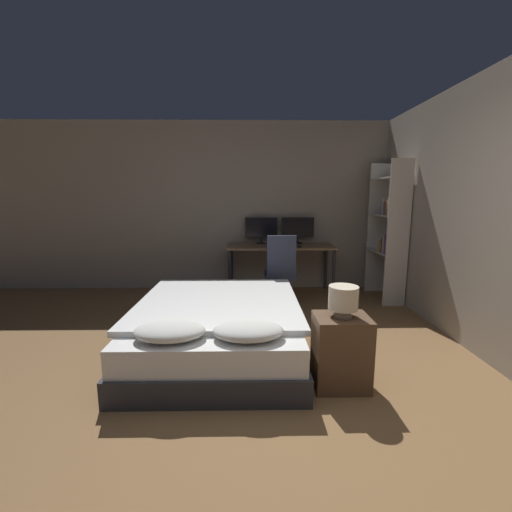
% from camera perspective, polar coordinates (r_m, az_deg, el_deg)
% --- Properties ---
extents(ground_plane, '(20.00, 20.00, 0.00)m').
position_cam_1_polar(ground_plane, '(2.54, 3.17, -27.25)').
color(ground_plane, brown).
extents(wall_back, '(12.00, 0.06, 2.70)m').
position_cam_1_polar(wall_back, '(5.66, 0.65, 8.14)').
color(wall_back, '#9E9384').
rests_on(wall_back, ground_plane).
extents(wall_side_right, '(0.06, 12.00, 2.70)m').
position_cam_1_polar(wall_side_right, '(4.16, 31.54, 5.99)').
color(wall_side_right, '#9E9384').
rests_on(wall_side_right, ground_plane).
extents(bed, '(1.59, 1.98, 0.58)m').
position_cam_1_polar(bed, '(3.48, -6.31, -11.70)').
color(bed, '#2D2D33').
rests_on(bed, ground_plane).
extents(nightstand, '(0.43, 0.35, 0.59)m').
position_cam_1_polar(nightstand, '(2.95, 13.96, -15.20)').
color(nightstand, brown).
rests_on(nightstand, ground_plane).
extents(bedside_lamp, '(0.23, 0.23, 0.25)m').
position_cam_1_polar(bedside_lamp, '(2.79, 14.35, -6.83)').
color(bedside_lamp, gray).
rests_on(bedside_lamp, nightstand).
extents(desk, '(1.66, 0.65, 0.77)m').
position_cam_1_polar(desk, '(5.34, 4.10, 0.86)').
color(desk, '#846042').
rests_on(desk, ground_plane).
extents(monitor_left, '(0.52, 0.16, 0.42)m').
position_cam_1_polar(monitor_left, '(5.51, 0.89, 4.61)').
color(monitor_left, black).
rests_on(monitor_left, desk).
extents(monitor_right, '(0.52, 0.16, 0.42)m').
position_cam_1_polar(monitor_right, '(5.56, 6.95, 4.59)').
color(monitor_right, black).
rests_on(monitor_right, desk).
extents(keyboard, '(0.36, 0.13, 0.02)m').
position_cam_1_polar(keyboard, '(5.11, 4.32, 1.53)').
color(keyboard, black).
rests_on(keyboard, desk).
extents(computer_mouse, '(0.07, 0.05, 0.04)m').
position_cam_1_polar(computer_mouse, '(5.14, 7.31, 1.63)').
color(computer_mouse, black).
rests_on(computer_mouse, desk).
extents(office_chair, '(0.52, 0.52, 1.02)m').
position_cam_1_polar(office_chair, '(4.71, 4.08, -3.96)').
color(office_chair, black).
rests_on(office_chair, ground_plane).
extents(bookshelf, '(0.31, 0.79, 2.02)m').
position_cam_1_polar(bookshelf, '(5.33, 21.36, 4.53)').
color(bookshelf, beige).
rests_on(bookshelf, ground_plane).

